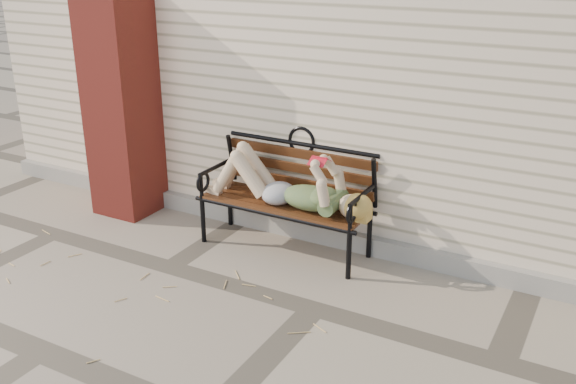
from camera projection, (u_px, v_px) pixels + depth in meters
The scene contains 7 objects.
ground at pixel (314, 309), 4.40m from camera, with size 80.00×80.00×0.00m, color gray.
house_wall at pixel (453, 34), 6.30m from camera, with size 8.00×4.00×3.00m, color beige.
foundation_strip at pixel (368, 244), 5.17m from camera, with size 8.00×0.10×0.15m, color gray.
brick_pillar at pixel (122, 105), 5.68m from camera, with size 0.50×0.50×2.00m, color maroon.
garden_bench at pixel (290, 183), 5.14m from camera, with size 1.50×0.60×0.97m.
reading_woman at pixel (284, 185), 5.02m from camera, with size 1.41×0.32×0.44m.
straw_scatter at pixel (62, 278), 4.80m from camera, with size 2.31×1.57×0.01m.
Camera 1 is at (1.68, -3.42, 2.35)m, focal length 40.00 mm.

